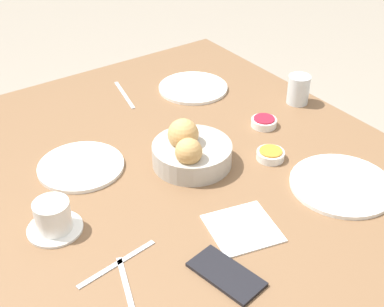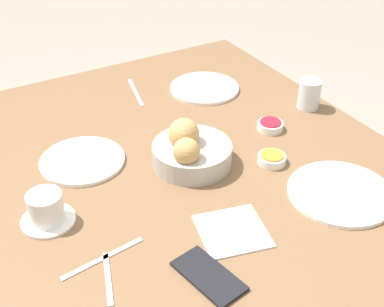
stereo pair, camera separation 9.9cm
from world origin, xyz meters
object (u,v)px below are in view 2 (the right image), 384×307
(coffee_cup, at_px, (46,210))
(spoon_coffee, at_px, (108,278))
(bread_basket, at_px, (190,151))
(napkin, at_px, (232,231))
(fork_silver, at_px, (103,258))
(jam_bowl_berry, at_px, (270,126))
(plate_near_left, at_px, (341,193))
(water_tumbler, at_px, (309,94))
(plate_far_center, at_px, (82,161))
(plate_near_right, at_px, (205,88))
(knife_silver, at_px, (136,92))
(cell_phone, at_px, (209,276))
(jam_bowl_honey, at_px, (272,159))

(coffee_cup, bearing_deg, spoon_coffee, -167.54)
(bread_basket, relative_size, napkin, 1.18)
(fork_silver, relative_size, napkin, 1.09)
(jam_bowl_berry, xyz_separation_m, napkin, (-0.30, 0.32, -0.01))
(fork_silver, distance_m, spoon_coffee, 0.06)
(bread_basket, distance_m, plate_near_left, 0.38)
(water_tumbler, bearing_deg, jam_bowl_berry, 104.70)
(plate_far_center, bearing_deg, water_tumbler, -95.36)
(plate_near_left, relative_size, spoon_coffee, 1.82)
(spoon_coffee, height_order, napkin, napkin)
(jam_bowl_berry, xyz_separation_m, spoon_coffee, (-0.29, 0.61, -0.01))
(plate_near_right, xyz_separation_m, knife_silver, (0.09, 0.20, -0.00))
(jam_bowl_berry, relative_size, fork_silver, 0.39)
(water_tumbler, distance_m, jam_bowl_berry, 0.18)
(plate_near_left, xyz_separation_m, knife_silver, (0.71, 0.20, -0.00))
(bread_basket, xyz_separation_m, coffee_cup, (-0.03, 0.38, -0.01))
(plate_near_right, distance_m, coffee_cup, 0.72)
(water_tumbler, bearing_deg, cell_phone, 125.13)
(plate_near_left, distance_m, jam_bowl_berry, 0.32)
(water_tumbler, distance_m, spoon_coffee, 0.85)
(plate_far_center, xyz_separation_m, knife_silver, (0.28, -0.28, -0.00))
(water_tumbler, bearing_deg, spoon_coffee, 113.17)
(plate_near_right, bearing_deg, napkin, 154.07)
(jam_bowl_berry, relative_size, spoon_coffee, 0.53)
(plate_near_left, height_order, spoon_coffee, plate_near_left)
(coffee_cup, bearing_deg, jam_bowl_honey, -96.62)
(plate_near_right, distance_m, cell_phone, 0.79)
(jam_bowl_berry, distance_m, knife_silver, 0.45)
(water_tumbler, height_order, jam_bowl_berry, water_tumbler)
(plate_near_right, xyz_separation_m, water_tumbler, (-0.25, -0.21, 0.04))
(knife_silver, relative_size, spoon_coffee, 1.35)
(water_tumbler, bearing_deg, plate_near_right, 39.53)
(water_tumbler, xyz_separation_m, spoon_coffee, (-0.33, 0.78, -0.04))
(bread_basket, xyz_separation_m, jam_bowl_berry, (0.03, -0.28, -0.03))
(napkin, bearing_deg, knife_silver, -7.60)
(coffee_cup, distance_m, spoon_coffee, 0.23)
(jam_bowl_berry, bearing_deg, fork_silver, 111.47)
(plate_near_right, height_order, plate_far_center, same)
(jam_bowl_berry, distance_m, jam_bowl_honey, 0.16)
(water_tumbler, bearing_deg, bread_basket, 100.03)
(bread_basket, relative_size, fork_silver, 1.08)
(jam_bowl_honey, xyz_separation_m, spoon_coffee, (-0.16, 0.51, -0.01))
(plate_far_center, relative_size, napkin, 1.26)
(plate_near_left, xyz_separation_m, coffee_cup, (0.25, 0.62, 0.03))
(plate_far_center, xyz_separation_m, water_tumbler, (-0.06, -0.68, 0.04))
(plate_near_left, xyz_separation_m, fork_silver, (0.08, 0.56, -0.00))
(bread_basket, bearing_deg, plate_near_left, -139.43)
(plate_near_right, relative_size, cell_phone, 1.35)
(jam_bowl_berry, bearing_deg, bread_basket, 97.02)
(jam_bowl_honey, xyz_separation_m, cell_phone, (-0.25, 0.34, -0.01))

